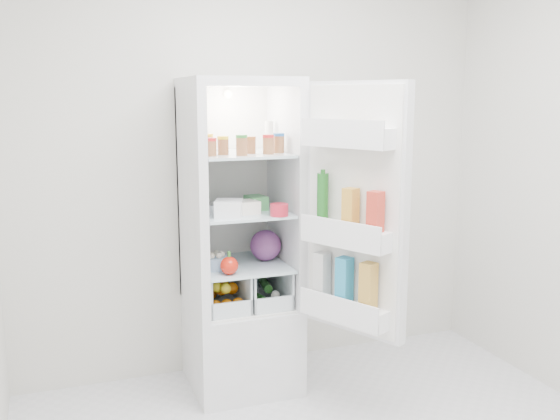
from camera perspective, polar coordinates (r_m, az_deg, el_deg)
name	(u,v)px	position (r m, az deg, el deg)	size (l,w,h in m)	color
room_walls	(376,124)	(2.47, 8.80, 7.74)	(3.02, 3.02, 2.61)	beige
refrigerator	(238,274)	(3.70, -3.82, -5.90)	(0.60, 0.60, 1.80)	silver
shelf_low	(241,265)	(3.62, -3.55, -5.02)	(0.49, 0.53, 0.01)	silver
shelf_mid	(241,212)	(3.55, -3.61, -0.19)	(0.49, 0.53, 0.01)	silver
shelf_top	(240,154)	(3.50, -3.67, 5.13)	(0.49, 0.53, 0.01)	silver
crisper_left	(221,289)	(3.62, -5.40, -7.17)	(0.23, 0.46, 0.22)	silver
crisper_right	(262,284)	(3.69, -1.69, -6.80)	(0.23, 0.46, 0.22)	silver
condiment_jars	(240,146)	(3.41, -3.65, 5.83)	(0.46, 0.32, 0.08)	#B21919
squeeze_bottle	(269,136)	(3.64, -1.01, 6.80)	(0.05, 0.05, 0.17)	silver
tub_white	(229,208)	(3.36, -4.70, 0.14)	(0.14, 0.14, 0.09)	white
tub_cream	(246,207)	(3.46, -3.09, 0.27)	(0.12, 0.12, 0.07)	white
tin_red	(279,210)	(3.38, -0.07, 0.01)	(0.10, 0.10, 0.07)	red
foil_tray	(213,207)	(3.54, -6.10, 0.23)	(0.17, 0.13, 0.04)	silver
tub_green	(256,203)	(3.58, -2.20, 0.68)	(0.10, 0.14, 0.08)	#42924F
red_cabbage	(266,245)	(3.66, -1.33, -3.25)	(0.18, 0.18, 0.18)	#591E50
bell_pepper	(229,266)	(3.39, -4.66, -5.09)	(0.10, 0.10, 0.10)	red
mushroom_bowl	(216,263)	(3.51, -5.88, -4.82)	(0.15, 0.15, 0.07)	#8FB0D5
citrus_pile	(222,294)	(3.60, -5.31, -7.67)	(0.20, 0.31, 0.16)	orange
veg_pile	(263,292)	(3.70, -1.60, -7.50)	(0.16, 0.30, 0.10)	#1C4C19
fridge_door	(353,217)	(3.20, 6.68, -0.63)	(0.40, 0.57, 1.30)	silver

